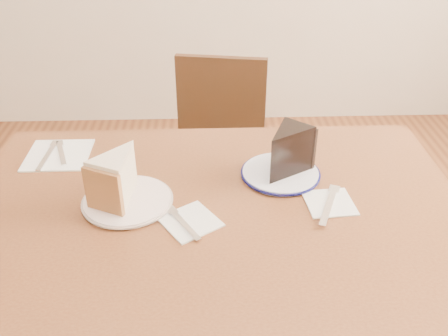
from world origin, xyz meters
TOP-DOWN VIEW (x-y plane):
  - table at (0.00, 0.00)m, footprint 1.20×0.80m
  - chair_far at (0.01, 0.70)m, footprint 0.47×0.47m
  - plate_cream at (-0.21, 0.02)m, footprint 0.21×0.21m
  - plate_navy at (0.17, 0.13)m, footprint 0.20×0.20m
  - carrot_cake at (-0.23, 0.03)m, footprint 0.14×0.16m
  - chocolate_cake at (0.18, 0.12)m, footprint 0.16×0.16m
  - napkin_cream at (-0.06, -0.06)m, footprint 0.16×0.16m
  - napkin_navy at (0.27, -0.00)m, footprint 0.12×0.12m
  - napkin_spare at (-0.44, 0.25)m, footprint 0.17×0.17m
  - fork_cream at (-0.08, -0.07)m, footprint 0.08×0.13m
  - knife_navy at (0.27, -0.02)m, footprint 0.08×0.16m
  - fork_spare at (-0.43, 0.26)m, footprint 0.06×0.14m
  - knife_spare at (-0.46, 0.24)m, footprint 0.02×0.16m

SIDE VIEW (x-z plane):
  - chair_far at x=0.01m, z-range 0.05..0.88m
  - table at x=0.00m, z-range 0.28..1.03m
  - napkin_cream at x=-0.06m, z-range 0.75..0.75m
  - napkin_navy at x=0.27m, z-range 0.75..0.75m
  - napkin_spare at x=-0.44m, z-range 0.75..0.75m
  - plate_cream at x=-0.21m, z-range 0.75..0.76m
  - plate_navy at x=0.17m, z-range 0.75..0.76m
  - fork_cream at x=-0.08m, z-range 0.75..0.76m
  - knife_navy at x=0.27m, z-range 0.75..0.76m
  - fork_spare at x=-0.43m, z-range 0.75..0.76m
  - knife_spare at x=-0.46m, z-range 0.75..0.76m
  - carrot_cake at x=-0.23m, z-range 0.76..0.87m
  - chocolate_cake at x=0.18m, z-range 0.76..0.87m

